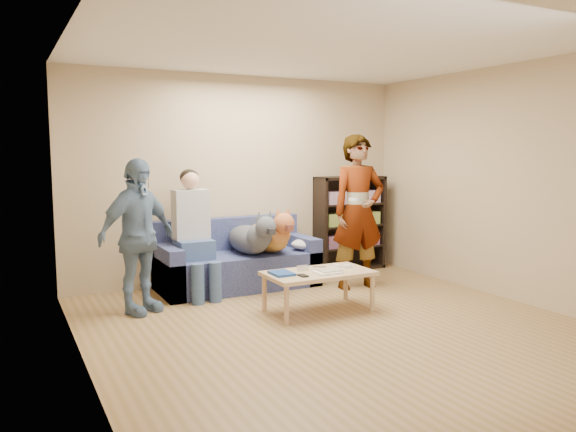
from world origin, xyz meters
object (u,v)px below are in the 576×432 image
notebook_blue (282,273)px  coffee_table (319,276)px  sofa (236,264)px  dog_gray (252,238)px  person_seated (194,228)px  person_standing_right (358,212)px  camera_silver (303,268)px  dog_tan (270,235)px  person_standing_left (137,236)px  bookshelf (349,221)px

notebook_blue → coffee_table: notebook_blue is taller
sofa → dog_gray: (0.11, -0.22, 0.35)m
person_seated → coffee_table: (0.92, -1.26, -0.40)m
person_standing_right → person_seated: person_standing_right is taller
camera_silver → person_seated: bearing=125.1°
dog_tan → sofa: bearing=153.9°
person_standing_right → person_seated: 1.96m
person_standing_left → bookshelf: 3.21m
sofa → bookshelf: (1.80, 0.23, 0.40)m
sofa → person_seated: person_seated is taller
dog_tan → coffee_table: 1.23m
coffee_table → sofa: bearing=104.3°
dog_gray → sofa: bearing=117.5°
person_standing_left → bookshelf: size_ratio=1.22×
person_standing_left → coffee_table: (1.66, -0.81, -0.42)m
coffee_table → bookshelf: (1.45, 1.62, 0.31)m
dog_gray → coffee_table: dog_gray is taller
sofa → person_seated: size_ratio=1.29×
person_standing_right → camera_silver: 1.29m
person_seated → coffee_table: bearing=-53.8°
person_standing_left → dog_tan: person_standing_left is taller
dog_gray → dog_tan: size_ratio=1.07×
person_seated → bookshelf: size_ratio=1.13×
person_standing_right → camera_silver: size_ratio=16.80×
person_standing_left → sofa: 1.51m
person_seated → dog_gray: bearing=-7.7°
coffee_table → bookshelf: bookshelf is taller
person_seated → notebook_blue: bearing=-66.7°
notebook_blue → coffee_table: 0.41m
camera_silver → coffee_table: camera_silver is taller
person_seated → dog_tan: person_seated is taller
person_standing_left → person_standing_right: bearing=-31.3°
camera_silver → bookshelf: (1.57, 1.50, 0.23)m
camera_silver → coffee_table: (0.12, -0.12, -0.07)m
notebook_blue → bookshelf: bearing=40.3°
person_standing_left → person_seated: (0.74, 0.45, -0.02)m
notebook_blue → bookshelf: bookshelf is taller
person_standing_right → dog_gray: bearing=163.0°
person_seated → dog_tan: (0.94, -0.06, -0.14)m
camera_silver → dog_gray: (-0.12, 1.04, 0.18)m
person_standing_right → person_seated: bearing=168.2°
dog_gray → bookshelf: bearing=15.0°
notebook_blue → person_seated: person_seated is taller
sofa → dog_tan: dog_tan is taller
notebook_blue → camera_silver: bearing=14.0°
bookshelf → dog_gray: bearing=-165.0°
dog_gray → bookshelf: size_ratio=0.95×
dog_tan → coffee_table: size_ratio=1.06×
camera_silver → dog_tan: size_ratio=0.09×
person_seated → dog_tan: 0.96m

